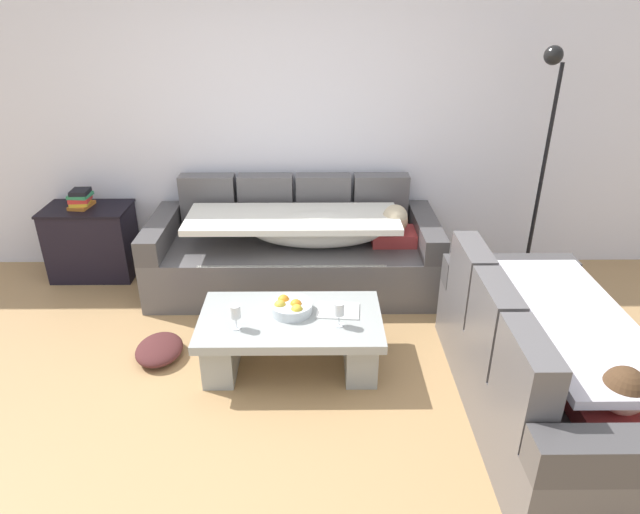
{
  "coord_description": "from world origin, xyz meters",
  "views": [
    {
      "loc": [
        0.37,
        -2.57,
        2.31
      ],
      "look_at": [
        0.41,
        1.05,
        0.55
      ],
      "focal_mm": 30.93,
      "sensor_mm": 36.0,
      "label": 1
    }
  ],
  "objects": [
    {
      "name": "fruit_bowl",
      "position": [
        0.21,
        0.56,
        0.42
      ],
      "size": [
        0.28,
        0.28,
        0.1
      ],
      "color": "silver",
      "rests_on": "coffee_table"
    },
    {
      "name": "floor_lamp",
      "position": [
        2.19,
        1.74,
        1.12
      ],
      "size": [
        0.33,
        0.31,
        1.95
      ],
      "color": "black",
      "rests_on": "ground_plane"
    },
    {
      "name": "wine_glass_near_left",
      "position": [
        -0.13,
        0.37,
        0.5
      ],
      "size": [
        0.07,
        0.07,
        0.17
      ],
      "color": "silver",
      "rests_on": "coffee_table"
    },
    {
      "name": "book_stack_on_cabinet",
      "position": [
        -1.62,
        1.86,
        0.71
      ],
      "size": [
        0.18,
        0.23,
        0.16
      ],
      "color": "#B76623",
      "rests_on": "side_cabinet"
    },
    {
      "name": "couch_near_window",
      "position": [
        1.72,
        0.0,
        0.34
      ],
      "size": [
        0.92,
        1.89,
        0.88
      ],
      "rotation": [
        0.0,
        0.0,
        1.57
      ],
      "color": "#5A5658",
      "rests_on": "ground_plane"
    },
    {
      "name": "wine_glass_near_right",
      "position": [
        0.52,
        0.4,
        0.5
      ],
      "size": [
        0.07,
        0.07,
        0.17
      ],
      "color": "silver",
      "rests_on": "coffee_table"
    },
    {
      "name": "ground_plane",
      "position": [
        0.0,
        0.0,
        0.0
      ],
      "size": [
        14.0,
        14.0,
        0.0
      ],
      "primitive_type": "plane",
      "color": "#AB8353"
    },
    {
      "name": "side_cabinet",
      "position": [
        -1.59,
        1.85,
        0.32
      ],
      "size": [
        0.72,
        0.44,
        0.64
      ],
      "color": "black",
      "rests_on": "ground_plane"
    },
    {
      "name": "crumpled_garment",
      "position": [
        -0.72,
        0.6,
        0.06
      ],
      "size": [
        0.33,
        0.41,
        0.12
      ],
      "primitive_type": "ellipsoid",
      "rotation": [
        0.0,
        0.0,
        1.59
      ],
      "color": "#4C2323",
      "rests_on": "ground_plane"
    },
    {
      "name": "couch_along_wall",
      "position": [
        0.23,
        1.62,
        0.33
      ],
      "size": [
        2.37,
        0.92,
        0.88
      ],
      "color": "#5A5658",
      "rests_on": "ground_plane"
    },
    {
      "name": "back_wall",
      "position": [
        0.0,
        2.15,
        1.35
      ],
      "size": [
        9.0,
        0.1,
        2.7
      ],
      "primitive_type": "cube",
      "color": "white",
      "rests_on": "ground_plane"
    },
    {
      "name": "open_magazine",
      "position": [
        0.52,
        0.57,
        0.39
      ],
      "size": [
        0.3,
        0.23,
        0.01
      ],
      "primitive_type": "cube",
      "rotation": [
        0.0,
        0.0,
        -0.09
      ],
      "color": "white",
      "rests_on": "coffee_table"
    },
    {
      "name": "coffee_table",
      "position": [
        0.21,
        0.5,
        0.24
      ],
      "size": [
        1.2,
        0.68,
        0.38
      ],
      "color": "#9CA29F",
      "rests_on": "ground_plane"
    }
  ]
}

